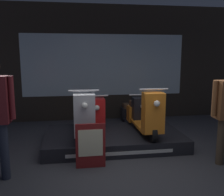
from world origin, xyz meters
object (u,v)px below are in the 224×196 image
scooter_backrow_1 (135,115)px  scooter_display_right (145,115)px  price_sign_board (91,146)px  scooter_backrow_0 (94,117)px  scooter_display_left (83,117)px

scooter_backrow_1 → scooter_display_right: bearing=-92.3°
price_sign_board → scooter_backrow_0: bearing=83.7°
scooter_backrow_1 → price_sign_board: 2.28m
scooter_display_left → scooter_backrow_1: 1.65m
price_sign_board → scooter_display_left: bearing=94.9°
scooter_backrow_0 → price_sign_board: size_ratio=2.28×
scooter_display_left → scooter_backrow_1: scooter_display_left is taller
scooter_display_right → scooter_backrow_0: bearing=133.0°
scooter_display_left → scooter_display_right: 1.24m
scooter_backrow_1 → price_sign_board: (-1.20, -1.94, 0.00)m
scooter_backrow_0 → price_sign_board: scooter_backrow_0 is taller
scooter_display_right → scooter_backrow_1: size_ratio=1.00×
scooter_display_left → scooter_display_right: bearing=0.0°
scooter_display_left → price_sign_board: bearing=-85.1°
scooter_display_left → scooter_backrow_1: size_ratio=1.00×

